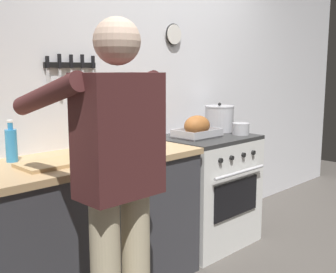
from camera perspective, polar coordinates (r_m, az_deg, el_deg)
The scene contains 12 objects.
wall_back at distance 3.44m, azimuth -1.73°, elevation 6.93°, with size 6.00×0.13×2.60m.
counter_block at distance 2.63m, azimuth -15.95°, elevation -13.15°, with size 2.03×0.65×0.90m.
stove at distance 3.49m, azimuth 5.10°, elevation -7.26°, with size 0.76×0.67×0.90m.
person_cook at distance 1.94m, azimuth -7.04°, elevation -5.26°, with size 0.51×0.63×1.66m.
roasting_pan at distance 3.31m, azimuth 3.98°, elevation 1.22°, with size 0.35×0.26×0.17m.
stock_pot at distance 3.66m, azimuth 7.02°, elevation 2.47°, with size 0.25×0.25×0.25m.
saucepan at distance 3.50m, azimuth 9.89°, elevation 1.04°, with size 0.14×0.14×0.10m.
cutting_board at distance 2.44m, azimuth -15.58°, elevation -3.60°, with size 0.36×0.24×0.02m, color tan.
bottle_wine_red at distance 3.02m, azimuth -5.11°, elevation 1.31°, with size 0.08×0.08×0.30m.
bottle_vinegar at distance 2.77m, azimuth -12.75°, elevation -0.20°, with size 0.06×0.06×0.23m.
bottle_dish_soap at distance 2.59m, azimuth -20.61°, elevation -1.02°, with size 0.07×0.07×0.25m.
bottle_soy_sauce at distance 2.87m, azimuth -7.85°, elevation 0.05°, with size 0.06×0.06×0.20m.
Camera 1 is at (-2.34, -1.17, 1.43)m, focal length 44.64 mm.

